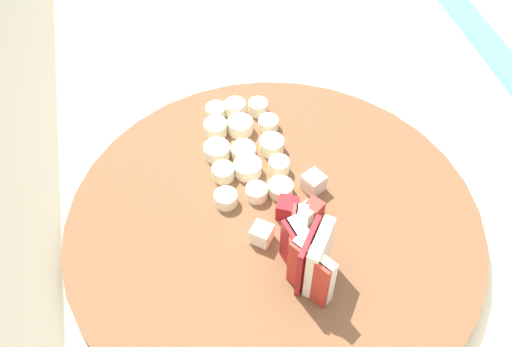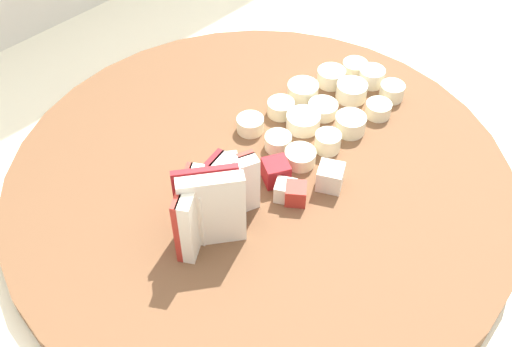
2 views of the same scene
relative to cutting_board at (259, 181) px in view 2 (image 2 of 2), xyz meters
The scene contains 5 objects.
tile_backsplash 0.41m from the cutting_board, 79.24° to the left, with size 2.40×0.04×1.42m, color silver.
cutting_board is the anchor object (origin of this frame).
apple_wedge_fan 0.08m from the cutting_board, behind, with size 0.08×0.04×0.06m.
apple_dice_pile 0.03m from the cutting_board, 82.03° to the right, with size 0.08×0.09×0.02m.
banana_slice_rows 0.10m from the cutting_board, ahead, with size 0.15×0.09×0.02m.
Camera 2 is at (-0.32, -0.21, 1.27)m, focal length 42.83 mm.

